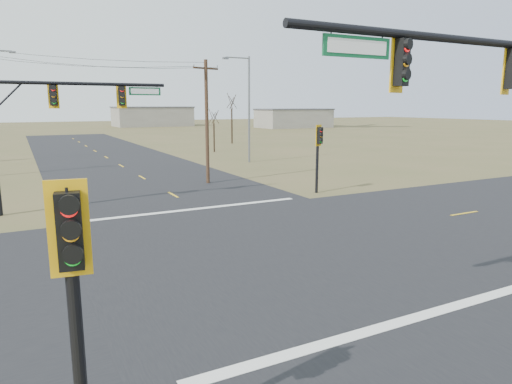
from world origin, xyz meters
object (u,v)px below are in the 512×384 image
(streetlight_a, at_px, (247,104))
(bare_tree_d, at_px, (232,101))
(pedestal_signal_sw, at_px, (73,271))
(bare_tree_c, at_px, (214,116))
(utility_pole_near, at_px, (207,120))
(mast_arm_far, at_px, (53,111))
(pedestal_signal_ne, at_px, (319,143))

(streetlight_a, distance_m, bare_tree_d, 23.30)
(pedestal_signal_sw, relative_size, bare_tree_c, 0.85)
(utility_pole_near, xyz_separation_m, streetlight_a, (8.11, 9.84, 1.19))
(utility_pole_near, height_order, bare_tree_d, utility_pole_near)
(mast_arm_far, relative_size, bare_tree_d, 1.17)
(pedestal_signal_sw, height_order, bare_tree_d, bare_tree_d)
(mast_arm_far, bearing_deg, utility_pole_near, 45.22)
(pedestal_signal_ne, distance_m, bare_tree_c, 28.22)
(pedestal_signal_sw, relative_size, bare_tree_d, 0.60)
(pedestal_signal_ne, xyz_separation_m, streetlight_a, (3.21, 16.68, 2.53))
(pedestal_signal_ne, distance_m, bare_tree_d, 40.24)
(streetlight_a, relative_size, bare_tree_c, 1.86)
(pedestal_signal_ne, distance_m, streetlight_a, 17.18)
(bare_tree_c, height_order, bare_tree_d, bare_tree_d)
(pedestal_signal_sw, bearing_deg, utility_pole_near, 73.08)
(mast_arm_far, relative_size, pedestal_signal_ne, 2.05)
(streetlight_a, relative_size, bare_tree_d, 1.32)
(pedestal_signal_sw, distance_m, bare_tree_d, 62.59)
(mast_arm_far, relative_size, streetlight_a, 0.88)
(pedestal_signal_sw, height_order, streetlight_a, streetlight_a)
(pedestal_signal_ne, relative_size, pedestal_signal_sw, 0.95)
(mast_arm_far, height_order, pedestal_signal_ne, mast_arm_far)
(utility_pole_near, xyz_separation_m, bare_tree_d, (16.41, 31.60, 1.68))
(pedestal_signal_ne, height_order, bare_tree_d, bare_tree_d)
(bare_tree_c, bearing_deg, pedestal_signal_sw, -114.61)
(utility_pole_near, bearing_deg, bare_tree_c, 66.42)
(streetlight_a, xyz_separation_m, bare_tree_c, (1.07, 11.19, -1.44))
(pedestal_signal_sw, xyz_separation_m, bare_tree_c, (20.76, 45.34, 0.95))
(pedestal_signal_sw, bearing_deg, bare_tree_d, 71.96)
(mast_arm_far, height_order, bare_tree_d, bare_tree_d)
(utility_pole_near, relative_size, streetlight_a, 0.85)
(mast_arm_far, xyz_separation_m, streetlight_a, (18.42, 14.14, 0.47))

